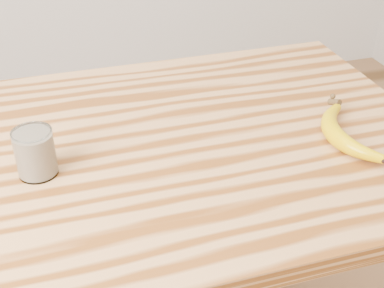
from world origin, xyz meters
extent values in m
cube|color=#B98149|center=(0.00, 0.00, 0.88)|extent=(1.20, 0.80, 0.04)
cylinder|color=brown|center=(0.54, 0.34, 0.43)|extent=(0.06, 0.06, 0.86)
cylinder|color=white|center=(-0.23, -0.04, 0.95)|extent=(0.07, 0.07, 0.09)
torus|color=white|center=(-0.23, -0.04, 0.99)|extent=(0.07, 0.07, 0.00)
cylinder|color=beige|center=(-0.23, -0.04, 0.94)|extent=(0.07, 0.07, 0.08)
camera|label=1|loc=(-0.19, -0.91, 1.50)|focal=50.00mm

